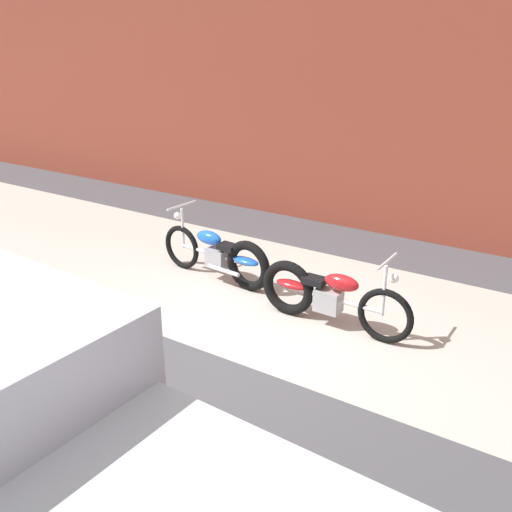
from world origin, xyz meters
TOP-DOWN VIEW (x-y plane):
  - ground_plane at (0.00, 0.00)m, footprint 80.00×80.00m
  - sidewalk_slab at (0.00, 1.75)m, footprint 36.00×3.50m
  - brick_building_wall at (0.00, 5.20)m, footprint 36.00×0.50m
  - motorcycle_blue at (-1.13, 1.69)m, footprint 2.01×0.58m
  - motorcycle_red at (0.68, 1.32)m, footprint 2.01×0.58m

SIDE VIEW (x-z plane):
  - ground_plane at x=0.00m, z-range 0.00..0.00m
  - sidewalk_slab at x=0.00m, z-range 0.00..0.01m
  - motorcycle_blue at x=-1.13m, z-range -0.12..0.91m
  - motorcycle_red at x=0.68m, z-range -0.12..0.91m
  - brick_building_wall at x=0.00m, z-range 0.00..5.24m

